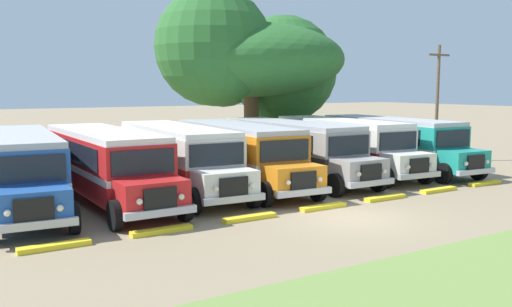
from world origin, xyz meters
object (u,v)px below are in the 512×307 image
object	(u,v)px
parked_bus_slot_3	(238,151)
utility_pole	(437,100)
parked_bus_slot_1	(106,161)
parked_bus_slot_5	(343,143)
parked_bus_slot_4	(292,147)
parked_bus_slot_2	(178,154)
parked_bus_slot_6	(392,141)
broad_shade_tree	(249,61)
parked_bus_slot_0	(20,166)

from	to	relation	value
parked_bus_slot_3	utility_pole	distance (m)	14.69
parked_bus_slot_1	parked_bus_slot_5	xyz separation A→B (m)	(13.05, 0.71, 0.00)
parked_bus_slot_5	parked_bus_slot_4	bearing A→B (deg)	-81.26
parked_bus_slot_1	parked_bus_slot_2	distance (m)	3.42
parked_bus_slot_5	parked_bus_slot_1	bearing A→B (deg)	-82.66
parked_bus_slot_6	parked_bus_slot_3	bearing A→B (deg)	-87.01
broad_shade_tree	utility_pole	size ratio (longest dim) A/B	2.04
utility_pole	parked_bus_slot_3	bearing A→B (deg)	-177.23
parked_bus_slot_1	broad_shade_tree	size ratio (longest dim) A/B	0.75
parked_bus_slot_0	utility_pole	bearing A→B (deg)	96.21
parked_bus_slot_0	parked_bus_slot_2	bearing A→B (deg)	96.30
utility_pole	parked_bus_slot_5	bearing A→B (deg)	-177.97
parked_bus_slot_0	utility_pole	world-z (taller)	utility_pole
parked_bus_slot_3	parked_bus_slot_0	bearing A→B (deg)	-86.37
parked_bus_slot_2	parked_bus_slot_4	size ratio (longest dim) A/B	1.01
parked_bus_slot_1	parked_bus_slot_6	size ratio (longest dim) A/B	0.99
parked_bus_slot_1	parked_bus_slot_4	distance (m)	9.53
parked_bus_slot_2	parked_bus_slot_3	bearing A→B (deg)	88.01
parked_bus_slot_3	parked_bus_slot_4	distance (m)	3.23
parked_bus_slot_1	parked_bus_slot_2	size ratio (longest dim) A/B	0.99
parked_bus_slot_3	parked_bus_slot_6	world-z (taller)	same
parked_bus_slot_3	parked_bus_slot_4	world-z (taller)	same
parked_bus_slot_1	parked_bus_slot_2	bearing A→B (deg)	98.95
parked_bus_slot_4	parked_bus_slot_6	world-z (taller)	same
parked_bus_slot_6	broad_shade_tree	size ratio (longest dim) A/B	0.75
parked_bus_slot_0	parked_bus_slot_3	xyz separation A→B (m)	(9.44, -0.11, 0.00)
parked_bus_slot_0	parked_bus_slot_2	distance (m)	6.51
parked_bus_slot_6	utility_pole	xyz separation A→B (m)	(4.66, 0.89, 2.22)
parked_bus_slot_4	utility_pole	xyz separation A→B (m)	(11.28, 0.55, 2.22)
parked_bus_slot_3	broad_shade_tree	size ratio (longest dim) A/B	0.75
parked_bus_slot_1	utility_pole	xyz separation A→B (m)	(20.81, 0.98, 2.22)
parked_bus_slot_2	broad_shade_tree	bearing A→B (deg)	139.17
parked_bus_slot_0	parked_bus_slot_3	world-z (taller)	same
parked_bus_slot_1	broad_shade_tree	world-z (taller)	broad_shade_tree
parked_bus_slot_2	utility_pole	xyz separation A→B (m)	(17.44, 0.42, 2.22)
parked_bus_slot_4	broad_shade_tree	bearing A→B (deg)	162.09
parked_bus_slot_2	parked_bus_slot_6	world-z (taller)	same
parked_bus_slot_5	utility_pole	bearing A→B (deg)	96.28
parked_bus_slot_1	broad_shade_tree	bearing A→B (deg)	128.15
parked_bus_slot_4	parked_bus_slot_3	bearing A→B (deg)	-86.36
parked_bus_slot_6	broad_shade_tree	bearing A→B (deg)	-158.29
parked_bus_slot_5	utility_pole	xyz separation A→B (m)	(7.76, 0.28, 2.22)
parked_bus_slot_1	parked_bus_slot_3	size ratio (longest dim) A/B	0.99
parked_bus_slot_6	broad_shade_tree	world-z (taller)	broad_shade_tree
parked_bus_slot_5	utility_pole	size ratio (longest dim) A/B	1.54
parked_bus_slot_1	parked_bus_slot_4	xyz separation A→B (m)	(9.52, 0.43, 0.00)
broad_shade_tree	parked_bus_slot_1	bearing A→B (deg)	-141.36
parked_bus_slot_0	parked_bus_slot_5	size ratio (longest dim) A/B	1.00
parked_bus_slot_1	parked_bus_slot_6	distance (m)	16.15
parked_bus_slot_5	parked_bus_slot_6	xyz separation A→B (m)	(3.10, -0.62, 0.00)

